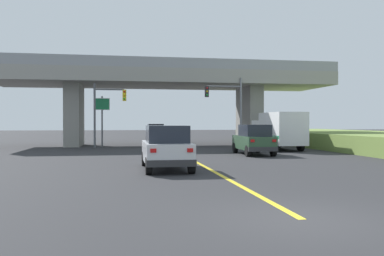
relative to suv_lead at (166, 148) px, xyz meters
The scene contains 10 objects.
ground 20.44m from the suv_lead, 84.41° to the left, with size 160.00×160.00×0.00m, color #2B2B2D.
overpass_bridge 20.94m from the suv_lead, 84.41° to the left, with size 31.32×8.14×7.80m.
lane_divider_stripe 4.28m from the suv_lead, 61.46° to the left, with size 0.20×27.27×0.01m, color yellow.
suv_lead is the anchor object (origin of this frame).
suv_crossing 10.25m from the suv_lead, 49.09° to the left, with size 2.06×4.61×2.02m.
box_truck 16.05m from the suv_lead, 50.07° to the left, with size 2.33×6.54×2.95m.
sedan_oncoming 25.65m from the suv_lead, 86.70° to the left, with size 1.88×4.30×2.02m.
traffic_signal_nearside 17.91m from the suv_lead, 65.78° to the left, with size 3.33×0.36×6.12m.
traffic_signal_farside 17.22m from the suv_lead, 101.64° to the left, with size 2.74×0.36×5.50m.
highway_sign 18.24m from the suv_lead, 102.02° to the left, with size 1.31×0.17×4.45m.
Camera 1 is at (-3.91, -8.39, 2.15)m, focal length 37.88 mm.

